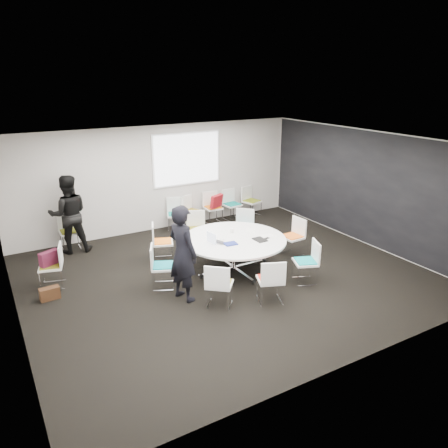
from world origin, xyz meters
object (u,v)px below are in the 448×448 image
person_main (183,253)px  chair_back_b (192,218)px  chair_spare_left (53,274)px  chair_ring_e (163,274)px  laptop (220,241)px  chair_ring_g (270,288)px  person_back (69,214)px  chair_back_d (232,210)px  conference_table (234,247)px  chair_back_a (176,220)px  chair_ring_f (219,293)px  chair_ring_b (243,234)px  chair_ring_d (163,249)px  chair_ring_a (292,244)px  chair_ring_h (306,270)px  chair_person_back (70,238)px  maroon_bag (50,258)px  brown_bag (50,293)px  chair_ring_c (196,236)px  cup (232,231)px  chair_back_e (251,207)px  chair_back_c (213,213)px

person_main → chair_back_b: bearing=-44.8°
chair_spare_left → chair_ring_e: bearing=-105.5°
person_main → laptop: size_ratio=5.67×
chair_ring_g → person_back: size_ratio=0.47×
chair_back_d → conference_table: bearing=54.2°
chair_back_a → person_back: bearing=24.1°
chair_ring_f → chair_back_b: size_ratio=1.00×
chair_ring_b → chair_back_b: 1.89m
chair_ring_f → chair_ring_g: same height
chair_ring_d → chair_ring_a: bearing=87.4°
chair_ring_g → chair_ring_h: 1.15m
conference_table → chair_person_back: (-2.82, 3.00, -0.27)m
conference_table → chair_spare_left: 3.73m
laptop → maroon_bag: size_ratio=0.82×
conference_table → chair_ring_e: chair_ring_e is taller
chair_ring_e → chair_ring_g: bearing=68.0°
chair_ring_b → brown_bag: chair_ring_b is taller
chair_ring_d → brown_bag: (-2.55, -0.62, -0.16)m
chair_ring_c → maroon_bag: size_ratio=2.20×
chair_back_b → maroon_bag: (-3.99, -1.84, 0.34)m
chair_ring_e → cup: (1.80, 0.32, 0.50)m
chair_ring_a → chair_ring_f: bearing=111.1°
person_back → chair_back_d: bearing=-169.7°
chair_ring_e → maroon_bag: bearing=-96.1°
chair_ring_d → chair_back_b: same height
laptop → chair_ring_d: bearing=12.1°
chair_ring_g → person_main: (-1.34, 0.93, 0.65)m
cup → person_main: bearing=-149.7°
chair_back_a → chair_spare_left: same height
chair_ring_d → chair_back_e: (3.58, 1.78, 0.00)m
chair_ring_a → chair_back_e: bearing=-19.3°
chair_back_a → chair_person_back: bearing=20.7°
chair_ring_a → chair_ring_e: (-3.27, -0.01, 0.00)m
chair_ring_a → chair_person_back: 5.34m
chair_ring_d → maroon_bag: (-2.41, -0.10, 0.34)m
chair_ring_a → person_main: (-3.10, -0.65, 0.65)m
chair_ring_a → maroon_bag: 5.31m
laptop → cup: 0.63m
chair_ring_b → chair_ring_g: same height
conference_table → chair_ring_h: 1.59m
chair_ring_f → chair_spare_left: (-2.49, 2.36, 0.00)m
chair_ring_g → chair_person_back: bearing=142.6°
chair_ring_h → maroon_bag: bearing=84.7°
chair_ring_d → chair_ring_h: same height
chair_ring_c → chair_back_a: size_ratio=1.00×
conference_table → chair_back_c: (1.12, 3.01, -0.27)m
chair_back_b → chair_ring_h: bearing=73.3°
chair_person_back → laptop: size_ratio=2.70×
chair_ring_c → chair_ring_h: 3.03m
chair_ring_e → person_main: bearing=38.7°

